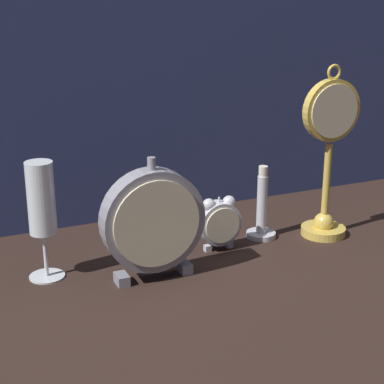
% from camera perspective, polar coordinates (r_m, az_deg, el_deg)
% --- Properties ---
extents(ground_plane, '(4.00, 4.00, 0.00)m').
position_cam_1_polar(ground_plane, '(1.12, 1.68, -7.30)').
color(ground_plane, black).
extents(fabric_backdrop_drape, '(1.78, 0.01, 0.72)m').
position_cam_1_polar(fabric_backdrop_drape, '(1.32, -4.49, 12.98)').
color(fabric_backdrop_drape, navy).
rests_on(fabric_backdrop_drape, ground_plane).
extents(pocket_watch_on_stand, '(0.12, 0.09, 0.34)m').
position_cam_1_polar(pocket_watch_on_stand, '(1.26, 12.03, 2.90)').
color(pocket_watch_on_stand, gold).
rests_on(pocket_watch_on_stand, ground_plane).
extents(alarm_clock_twin_bell, '(0.08, 0.03, 0.10)m').
position_cam_1_polar(alarm_clock_twin_bell, '(1.20, 2.42, -2.59)').
color(alarm_clock_twin_bell, silver).
rests_on(alarm_clock_twin_bell, ground_plane).
extents(mantel_clock_silver, '(0.18, 0.04, 0.21)m').
position_cam_1_polar(mantel_clock_silver, '(1.07, -3.49, -2.61)').
color(mantel_clock_silver, gray).
rests_on(mantel_clock_silver, ground_plane).
extents(champagne_flute, '(0.06, 0.06, 0.21)m').
position_cam_1_polar(champagne_flute, '(1.09, -13.22, -1.27)').
color(champagne_flute, silver).
rests_on(champagne_flute, ground_plane).
extents(brass_candlestick, '(0.06, 0.06, 0.15)m').
position_cam_1_polar(brass_candlestick, '(1.26, 6.21, -1.95)').
color(brass_candlestick, silver).
rests_on(brass_candlestick, ground_plane).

